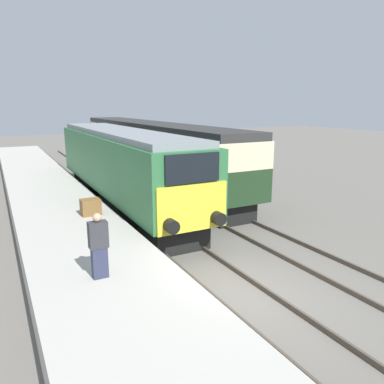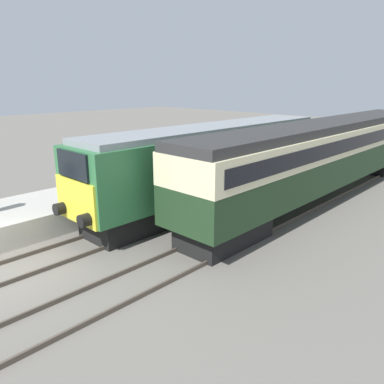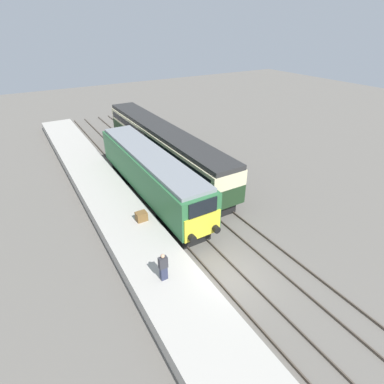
% 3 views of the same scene
% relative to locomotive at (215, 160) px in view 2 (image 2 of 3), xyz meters
% --- Properties ---
extents(platform_left, '(3.50, 50.00, 0.95)m').
position_rel_locomotive_xyz_m(platform_left, '(-3.30, -2.21, -1.67)').
color(platform_left, '#B7B2A8').
rests_on(platform_left, ground_plane).
extents(rails_near_track, '(1.51, 60.00, 0.14)m').
position_rel_locomotive_xyz_m(rails_near_track, '(0.00, -5.21, -2.08)').
color(rails_near_track, '#4C4238').
rests_on(rails_near_track, ground_plane).
extents(rails_far_track, '(1.50, 60.00, 0.14)m').
position_rel_locomotive_xyz_m(rails_far_track, '(3.40, -5.21, -2.08)').
color(rails_far_track, '#4C4238').
rests_on(rails_far_track, ground_plane).
extents(locomotive, '(2.70, 15.19, 3.81)m').
position_rel_locomotive_xyz_m(locomotive, '(0.00, 0.00, 0.00)').
color(locomotive, black).
rests_on(locomotive, ground_plane).
extents(passenger_carriage, '(2.75, 20.87, 3.89)m').
position_rel_locomotive_xyz_m(passenger_carriage, '(3.40, 4.86, 0.23)').
color(passenger_carriage, black).
rests_on(passenger_carriage, ground_plane).
extents(luggage_crate, '(0.70, 0.56, 0.60)m').
position_rel_locomotive_xyz_m(luggage_crate, '(-2.44, -3.85, -0.89)').
color(luggage_crate, brown).
rests_on(luggage_crate, platform_left).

